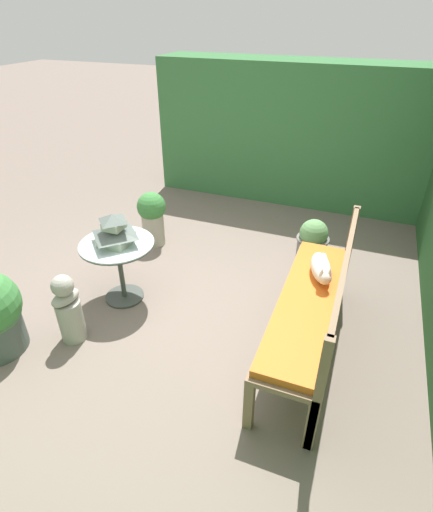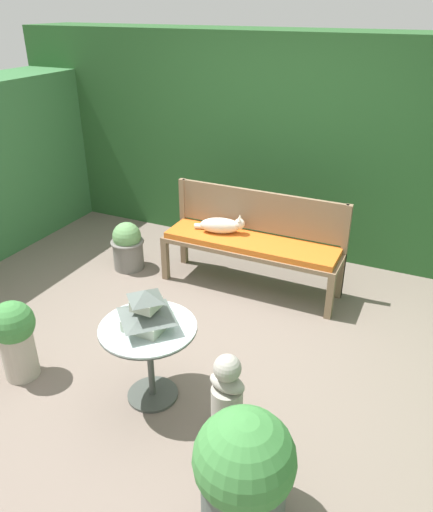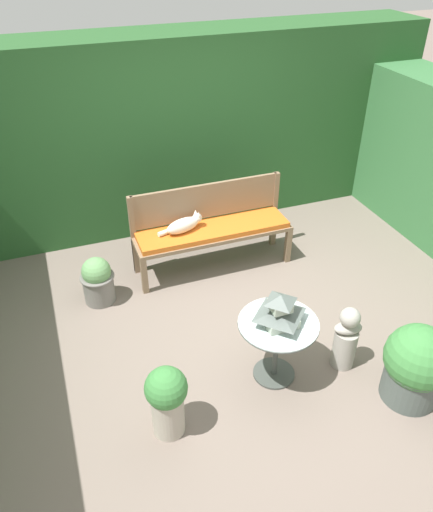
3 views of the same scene
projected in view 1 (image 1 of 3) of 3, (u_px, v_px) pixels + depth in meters
The scene contains 10 objects.
ground at pixel (195, 312), 3.57m from camera, with size 30.00×30.00×0.00m, color #75665B.
foliage_hedge_left at pixel (290, 133), 5.30m from camera, with size 0.70×3.50×1.77m, color #38703D.
garden_bench at pixel (308, 306), 2.96m from camera, with size 1.69×0.44×0.51m.
bench_backrest at pixel (341, 286), 2.78m from camera, with size 1.69×0.06×0.92m.
cat at pixel (321, 268), 3.12m from camera, with size 0.50×0.25×0.19m.
patio_table at pixel (119, 256), 3.51m from camera, with size 0.65×0.65×0.59m.
pagoda_birdhouse at pixel (115, 231), 3.37m from camera, with size 0.34×0.34×0.28m.
garden_bust at pixel (69, 310), 3.14m from camera, with size 0.26×0.20×0.61m.
potted_plant_bench_right at pixel (312, 242), 4.12m from camera, with size 0.34×0.34×0.50m.
potted_plant_path_edge at pixel (152, 216), 4.41m from camera, with size 0.32×0.32×0.62m.
Camera 1 is at (2.50, 1.18, 2.33)m, focal length 28.00 mm.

